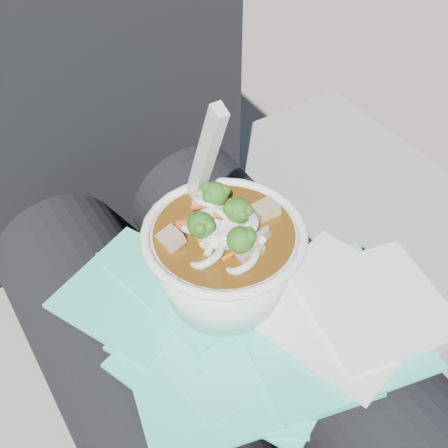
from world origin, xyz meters
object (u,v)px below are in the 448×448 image
lap (219,353)px  udon_bowl (224,254)px  stone_ledge (169,394)px  plastic_bag (226,316)px  person_body (176,279)px

lap → udon_bowl: size_ratio=2.44×
stone_ledge → lap: bearing=-90.0°
plastic_bag → stone_ledge: bearing=89.1°
person_body → udon_bowl: (0.01, -0.09, 0.12)m
stone_ledge → lap: 0.34m
stone_ledge → udon_bowl: 0.47m
lap → person_body: person_body is taller
person_body → udon_bowl: size_ratio=5.10×
stone_ledge → person_body: size_ratio=1.00×
udon_bowl → person_body: bearing=94.4°
lap → plastic_bag: bearing=-98.0°
plastic_bag → udon_bowl: (0.01, 0.02, 0.06)m
person_body → plastic_bag: bearing=-91.3°
stone_ledge → person_body: bearing=-90.0°
plastic_bag → udon_bowl: 0.06m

